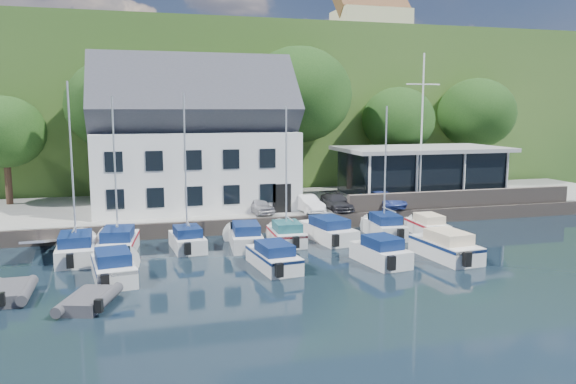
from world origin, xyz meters
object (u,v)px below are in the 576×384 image
(boat_r1_0, at_px, (72,176))
(boat_r1_6, at_px, (385,165))
(harbor_building, at_px, (194,147))
(boat_r1_7, at_px, (427,224))
(flagpole, at_px, (422,131))
(boat_r2_3, at_px, (380,250))
(car_white, at_px, (307,203))
(boat_r2_2, at_px, (274,255))
(boat_r1_1, at_px, (115,171))
(boat_r1_4, at_px, (286,175))
(car_silver, at_px, (258,205))
(boat_r1_3, at_px, (245,235))
(boat_r2_4, at_px, (446,244))
(boat_r1_5, at_px, (328,228))
(boat_r2_0, at_px, (113,265))
(dinghy_1, at_px, (89,298))
(club_pavilion, at_px, (421,172))
(dinghy_0, at_px, (9,290))
(car_blue, at_px, (382,199))
(car_dgrey, at_px, (337,202))
(boat_r1_2, at_px, (186,178))

(boat_r1_0, relative_size, boat_r1_6, 0.99)
(harbor_building, xyz_separation_m, boat_r1_7, (14.04, -8.82, -4.67))
(boat_r1_7, bearing_deg, flagpole, 68.59)
(boat_r2_3, bearing_deg, car_white, 86.03)
(flagpole, bearing_deg, boat_r2_2, -143.90)
(boat_r1_1, height_order, boat_r1_4, boat_r1_1)
(car_silver, height_order, boat_r1_7, car_silver)
(boat_r1_3, xyz_separation_m, boat_r1_7, (12.10, 0.19, -0.05))
(boat_r1_0, relative_size, boat_r2_4, 1.42)
(boat_r1_5, xyz_separation_m, boat_r2_0, (-12.64, -5.16, 0.01))
(boat_r2_4, bearing_deg, car_white, 109.45)
(car_silver, height_order, boat_r1_6, boat_r1_6)
(boat_r1_6, distance_m, dinghy_1, 19.84)
(flagpole, relative_size, boat_r1_1, 1.18)
(boat_r2_2, xyz_separation_m, boat_r2_3, (5.64, -0.71, 0.06))
(boat_r1_6, height_order, dinghy_1, boat_r1_6)
(club_pavilion, height_order, boat_r2_3, club_pavilion)
(car_white, xyz_separation_m, dinghy_0, (-16.94, -11.33, -1.21))
(car_blue, xyz_separation_m, boat_r2_2, (-10.62, -9.85, -0.94))
(boat_r2_3, bearing_deg, boat_r1_3, 129.89)
(car_white, height_order, boat_r2_3, car_white)
(car_blue, relative_size, boat_r2_4, 0.57)
(boat_r1_3, bearing_deg, car_blue, 29.70)
(boat_r1_0, bearing_deg, club_pavilion, 17.19)
(car_white, bearing_deg, club_pavilion, 9.68)
(boat_r1_0, xyz_separation_m, boat_r1_5, (14.71, 0.74, -3.81))
(boat_r2_3, bearing_deg, boat_r1_5, 89.92)
(boat_r1_0, xyz_separation_m, boat_r1_7, (21.50, 0.53, -3.87))
(boat_r1_4, bearing_deg, car_silver, 99.03)
(car_blue, height_order, dinghy_0, car_blue)
(car_dgrey, distance_m, car_blue, 3.51)
(boat_r1_2, relative_size, boat_r1_4, 1.01)
(club_pavilion, height_order, boat_r1_3, club_pavilion)
(flagpole, height_order, boat_r1_3, flagpole)
(boat_r1_4, relative_size, boat_r2_2, 1.44)
(car_blue, relative_size, boat_r1_7, 0.71)
(flagpole, bearing_deg, boat_r1_2, -164.43)
(boat_r1_2, bearing_deg, flagpole, 10.60)
(car_dgrey, height_order, boat_r1_4, boat_r1_4)
(car_silver, xyz_separation_m, boat_r1_0, (-11.31, -5.60, 2.99))
(car_blue, height_order, boat_r2_2, car_blue)
(boat_r1_7, bearing_deg, car_dgrey, 133.21)
(boat_r2_2, bearing_deg, boat_r1_6, 24.18)
(boat_r1_0, bearing_deg, boat_r2_0, -66.98)
(boat_r1_3, relative_size, boat_r2_0, 1.03)
(boat_r1_0, distance_m, boat_r2_3, 16.84)
(boat_r1_3, bearing_deg, boat_r2_2, -78.42)
(flagpole, bearing_deg, boat_r1_7, -112.81)
(boat_r2_0, bearing_deg, car_blue, 20.42)
(car_dgrey, relative_size, boat_r1_3, 0.66)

